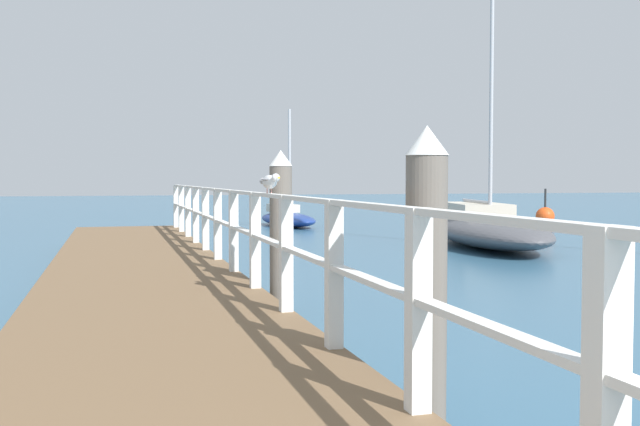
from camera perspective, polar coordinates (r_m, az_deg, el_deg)
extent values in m
cube|color=brown|center=(10.42, -13.52, -5.93)|extent=(2.66, 21.13, 0.47)
cube|color=silver|center=(2.81, 21.22, -12.69)|extent=(0.12, 0.12, 1.15)
cube|color=silver|center=(4.19, 7.60, -7.46)|extent=(0.12, 0.12, 1.15)
cube|color=silver|center=(5.70, 1.09, -4.73)|extent=(0.12, 0.12, 1.15)
cube|color=silver|center=(7.27, -2.64, -3.14)|extent=(0.12, 0.12, 1.15)
cube|color=silver|center=(8.85, -5.03, -2.10)|extent=(0.12, 0.12, 1.15)
cube|color=silver|center=(10.45, -6.70, -1.38)|extent=(0.12, 0.12, 1.15)
cube|color=silver|center=(12.06, -7.91, -0.85)|extent=(0.12, 0.12, 1.15)
cube|color=silver|center=(13.67, -8.85, -0.44)|extent=(0.12, 0.12, 1.15)
cube|color=silver|center=(15.28, -9.58, -0.12)|extent=(0.12, 0.12, 1.15)
cube|color=silver|center=(16.90, -10.18, 0.14)|extent=(0.12, 0.12, 1.15)
cube|color=silver|center=(18.52, -10.67, 0.35)|extent=(0.12, 0.12, 1.15)
cube|color=silver|center=(20.14, -11.08, 0.53)|extent=(0.12, 0.12, 1.15)
cube|color=silver|center=(10.43, -6.71, 1.67)|extent=(0.10, 19.53, 0.04)
cube|color=silver|center=(10.45, -6.70, -1.06)|extent=(0.10, 19.53, 0.04)
cylinder|color=#6B6056|center=(5.03, 8.19, -6.66)|extent=(0.28, 0.28, 1.94)
cone|color=white|center=(4.97, 8.28, 5.59)|extent=(0.29, 0.29, 0.20)
cylinder|color=#6B6056|center=(9.22, -3.04, -2.39)|extent=(0.28, 0.28, 1.94)
cone|color=white|center=(9.18, -3.06, 4.26)|extent=(0.29, 0.29, 0.20)
ellipsoid|color=white|center=(7.99, -3.92, 2.41)|extent=(0.18, 0.30, 0.15)
sphere|color=white|center=(7.83, -3.45, 2.74)|extent=(0.09, 0.09, 0.09)
cone|color=gold|center=(7.77, -3.26, 2.74)|extent=(0.03, 0.05, 0.02)
cone|color=#939399|center=(8.15, -4.36, 2.49)|extent=(0.08, 0.09, 0.07)
ellipsoid|color=#939399|center=(7.99, -3.92, 2.60)|extent=(0.21, 0.25, 0.04)
cylinder|color=tan|center=(8.01, -3.78, 1.70)|extent=(0.01, 0.01, 0.05)
cylinder|color=tan|center=(7.99, -4.11, 1.70)|extent=(0.01, 0.01, 0.05)
ellipsoid|color=#4C4C51|center=(20.02, 12.69, -1.34)|extent=(3.99, 8.02, 0.80)
cylinder|color=#B2B2B7|center=(20.00, 13.16, 13.94)|extent=(0.10, 0.10, 9.81)
cylinder|color=#B2B2B7|center=(20.91, 11.97, 0.89)|extent=(0.65, 2.64, 0.08)
cube|color=beige|center=(20.88, 12.00, 0.34)|extent=(1.91, 2.99, 0.30)
ellipsoid|color=navy|center=(27.49, -2.52, -0.51)|extent=(1.99, 4.31, 0.51)
cylinder|color=#B2B2B7|center=(27.26, -2.37, 4.03)|extent=(0.10, 0.10, 3.82)
cylinder|color=#B2B2B7|center=(27.94, -2.90, 0.79)|extent=(0.28, 1.45, 0.08)
cube|color=beige|center=(27.93, -2.89, 0.38)|extent=(1.00, 1.59, 0.30)
sphere|color=#E54C19|center=(29.29, 17.01, -0.24)|extent=(0.70, 0.70, 0.70)
cylinder|color=#262626|center=(29.27, 17.03, 1.13)|extent=(0.08, 0.08, 0.70)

